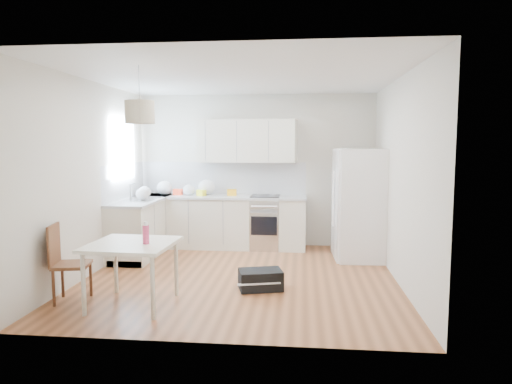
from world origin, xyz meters
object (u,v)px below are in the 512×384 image
refrigerator (359,204)px  dining_table (132,249)px  dining_chair (72,263)px  gym_bag (261,280)px

refrigerator → dining_table: bearing=-141.8°
refrigerator → dining_chair: (-3.55, -2.37, -0.42)m
dining_chair → gym_bag: dining_chair is taller
dining_chair → gym_bag: 2.26m
refrigerator → dining_table: refrigerator is taller
refrigerator → dining_chair: refrigerator is taller
gym_bag → dining_chair: bearing=-177.9°
dining_table → gym_bag: (1.39, 0.71, -0.52)m
dining_chair → dining_table: bearing=-16.3°
dining_table → dining_chair: dining_chair is taller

